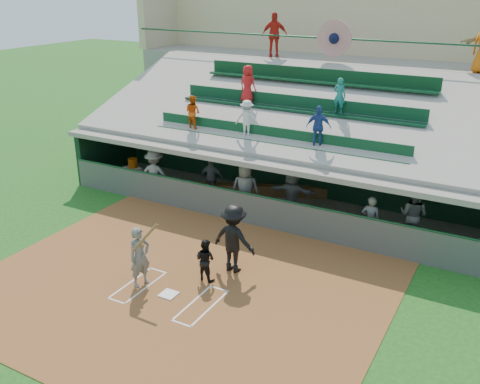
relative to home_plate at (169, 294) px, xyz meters
The scene contains 20 objects.
ground 0.04m from the home_plate, ahead, with size 100.00×100.00×0.00m, color #1A5317.
dirt_slab 0.50m from the home_plate, 90.00° to the left, with size 11.00×9.00×0.02m, color brown.
home_plate is the anchor object (origin of this frame).
batters_box_chalk 0.01m from the home_plate, ahead, with size 2.65×1.85×0.01m.
dugout_floor 6.75m from the home_plate, 90.00° to the left, with size 16.00×3.50×0.04m, color gray.
concourse_slab 13.69m from the home_plate, 90.00° to the left, with size 20.00×3.00×4.60m, color gray.
grandstand 10.74m from the home_plate, 90.04° to the left, with size 20.40×10.40×7.80m.
batter_at_plate 1.28m from the home_plate, behind, with size 0.92×0.78×1.95m.
catcher 1.38m from the home_plate, 69.88° to the left, with size 0.59×0.46×1.22m, color black.
home_umpire 2.39m from the home_plate, 66.30° to the left, with size 1.30×0.75×2.01m, color black.
dugout_bench 8.02m from the home_plate, 89.52° to the left, with size 13.22×0.40×0.40m, color brown.
white_table 8.91m from the home_plate, 135.38° to the left, with size 0.72×0.54×0.63m, color white.
water_cooler 8.96m from the home_plate, 135.09° to the left, with size 0.38×0.38×0.38m, color #E4600D.
dugout_player_a 6.93m from the home_plate, 129.84° to the left, with size 1.26×0.72×1.94m, color #585B56.
dugout_player_b 6.96m from the home_plate, 112.00° to the left, with size 0.93×0.39×1.58m, color #5B5E59.
dugout_player_c 5.64m from the home_plate, 96.74° to the left, with size 0.97×0.63×1.99m, color #51544F.
dugout_player_d 6.28m from the home_plate, 82.20° to the left, with size 1.66×0.53×1.79m, color #595B56.
dugout_player_e 6.75m from the home_plate, 55.53° to the left, with size 0.58×0.38×1.58m, color #5A5D57.
dugout_player_f 8.02m from the home_plate, 51.61° to the left, with size 0.90×0.70×1.86m, color #595C57.
concourse_staff_a 14.04m from the home_plate, 103.36° to the left, with size 1.13×0.47×1.93m, color red.
Camera 1 is at (7.56, -9.78, 7.81)m, focal length 40.00 mm.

